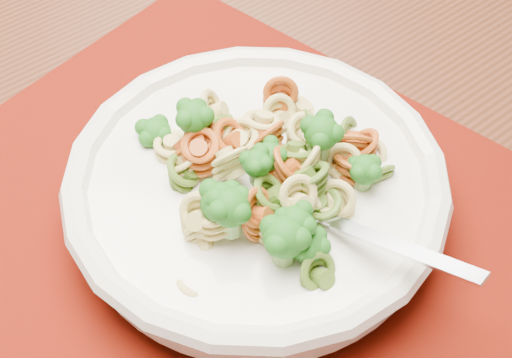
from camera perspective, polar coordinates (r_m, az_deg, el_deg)
The scene contains 5 objects.
dining_table at distance 0.68m, azimuth 6.48°, elevation -1.39°, with size 1.82×1.51×0.74m.
placemat at distance 0.54m, azimuth -0.55°, elevation -3.57°, with size 0.50×0.39×0.00m, color #630B04.
pasta_bowl at distance 0.52m, azimuth 0.00°, elevation -0.60°, with size 0.28×0.28×0.05m.
pasta_broccoli_heap at distance 0.51m, azimuth -0.00°, elevation 0.43°, with size 0.24×0.24×0.06m, color #D4BC69, non-canonical shape.
fork at distance 0.49m, azimuth 4.05°, elevation -2.62°, with size 0.19×0.02×0.01m, color silver, non-canonical shape.
Camera 1 is at (0.50, -0.66, 1.19)m, focal length 50.00 mm.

